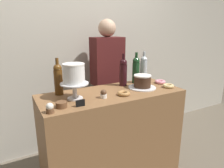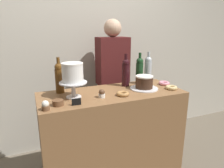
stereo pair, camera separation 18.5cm
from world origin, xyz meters
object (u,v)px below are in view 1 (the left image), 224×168
(wine_bottle_amber, at_px, (58,79))
(donut_maple, at_px, (124,93))
(cake_stand_pedestal, at_px, (75,88))
(white_layer_cake, at_px, (74,73))
(cupcake_chocolate, at_px, (104,94))
(cookie_stack, at_px, (61,105))
(cupcake_vanilla, at_px, (50,108))
(chocolate_round_cake, at_px, (142,81))
(donut_pink, at_px, (160,82))
(wine_bottle_clear, at_px, (144,68))
(donut_glazed, at_px, (168,86))
(price_sign_chalkboard, at_px, (80,103))
(wine_bottle_green, at_px, (136,69))
(wine_bottle_dark_red, at_px, (123,72))
(barista_figure, at_px, (107,85))

(wine_bottle_amber, xyz_separation_m, donut_maple, (0.49, -0.29, -0.13))
(cake_stand_pedestal, xyz_separation_m, white_layer_cake, (-0.00, 0.00, 0.12))
(cupcake_chocolate, height_order, cookie_stack, cupcake_chocolate)
(white_layer_cake, relative_size, cupcake_vanilla, 2.39)
(chocolate_round_cake, height_order, donut_maple, chocolate_round_cake)
(donut_pink, height_order, donut_maple, same)
(wine_bottle_clear, distance_m, cupcake_vanilla, 1.19)
(donut_glazed, xyz_separation_m, price_sign_chalkboard, (-0.94, -0.06, 0.01))
(cake_stand_pedestal, bearing_deg, price_sign_chalkboard, -95.72)
(cookie_stack, bearing_deg, wine_bottle_green, 19.75)
(cake_stand_pedestal, height_order, donut_pink, cake_stand_pedestal)
(wine_bottle_green, bearing_deg, cupcake_vanilla, -158.87)
(wine_bottle_clear, height_order, cupcake_vanilla, wine_bottle_clear)
(wine_bottle_dark_red, relative_size, donut_pink, 2.91)
(cake_stand_pedestal, bearing_deg, barista_figure, 43.55)
(wine_bottle_dark_red, bearing_deg, cake_stand_pedestal, -164.54)
(cupcake_vanilla, xyz_separation_m, donut_maple, (0.65, 0.08, -0.02))
(wine_bottle_amber, height_order, donut_maple, wine_bottle_amber)
(cake_stand_pedestal, bearing_deg, wine_bottle_amber, 115.07)
(cupcake_vanilla, xyz_separation_m, donut_pink, (1.20, 0.24, -0.02))
(cupcake_chocolate, bearing_deg, barista_figure, 60.39)
(wine_bottle_dark_red, xyz_separation_m, wine_bottle_green, (0.18, 0.03, 0.00))
(wine_bottle_clear, distance_m, wine_bottle_green, 0.13)
(wine_bottle_dark_red, xyz_separation_m, donut_maple, (-0.15, -0.26, -0.13))
(white_layer_cake, relative_size, cupcake_chocolate, 2.39)
(white_layer_cake, height_order, donut_glazed, white_layer_cake)
(donut_glazed, bearing_deg, white_layer_cake, 172.85)
(wine_bottle_clear, bearing_deg, wine_bottle_green, -166.28)
(chocolate_round_cake, height_order, donut_glazed, chocolate_round_cake)
(wine_bottle_clear, relative_size, barista_figure, 0.20)
(donut_pink, xyz_separation_m, cookie_stack, (-1.10, -0.17, 0.01))
(white_layer_cake, xyz_separation_m, wine_bottle_clear, (0.86, 0.22, -0.07))
(chocolate_round_cake, distance_m, cupcake_vanilla, 0.95)
(donut_maple, relative_size, price_sign_chalkboard, 1.60)
(barista_figure, bearing_deg, cake_stand_pedestal, -136.45)
(donut_maple, bearing_deg, chocolate_round_cake, 20.15)
(white_layer_cake, distance_m, wine_bottle_amber, 0.21)
(cake_stand_pedestal, distance_m, barista_figure, 0.83)
(wine_bottle_dark_red, xyz_separation_m, cookie_stack, (-0.71, -0.29, -0.12))
(cupcake_vanilla, distance_m, cookie_stack, 0.12)
(wine_bottle_dark_red, relative_size, price_sign_chalkboard, 4.65)
(donut_glazed, bearing_deg, wine_bottle_dark_red, 142.99)
(wine_bottle_dark_red, distance_m, price_sign_chalkboard, 0.68)
(cupcake_vanilla, relative_size, cupcake_chocolate, 1.00)
(white_layer_cake, relative_size, chocolate_round_cake, 1.06)
(cake_stand_pedestal, height_order, barista_figure, barista_figure)
(wine_bottle_clear, relative_size, cupcake_chocolate, 4.38)
(wine_bottle_dark_red, bearing_deg, wine_bottle_green, 10.10)
(donut_glazed, distance_m, price_sign_chalkboard, 0.94)
(wine_bottle_green, height_order, donut_glazed, wine_bottle_green)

